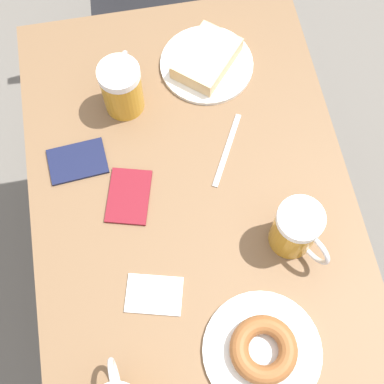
{
  "coord_description": "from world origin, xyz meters",
  "views": [
    {
      "loc": [
        -0.08,
        -0.42,
        1.84
      ],
      "look_at": [
        0.0,
        0.0,
        0.79
      ],
      "focal_mm": 50.0,
      "sensor_mm": 36.0,
      "label": 1
    }
  ],
  "objects": [
    {
      "name": "ground_plane",
      "position": [
        0.0,
        0.0,
        0.0
      ],
      "size": [
        8.0,
        8.0,
        0.0
      ],
      "primitive_type": "plane",
      "color": "#666059"
    },
    {
      "name": "napkin_folded",
      "position": [
        -0.11,
        -0.2,
        0.78
      ],
      "size": [
        0.13,
        0.1,
        0.0
      ],
      "rotation": [
        0.0,
        0.0,
        6.03
      ],
      "color": "white",
      "rests_on": "table"
    },
    {
      "name": "beer_mug_center",
      "position": [
        0.19,
        -0.13,
        0.84
      ],
      "size": [
        0.1,
        0.13,
        0.13
      ],
      "color": "#C68C23",
      "rests_on": "table"
    },
    {
      "name": "passport_far_edge",
      "position": [
        -0.23,
        0.12,
        0.78
      ],
      "size": [
        0.13,
        0.1,
        0.01
      ],
      "rotation": [
        0.0,
        0.0,
        4.79
      ],
      "color": "#141938",
      "rests_on": "table"
    },
    {
      "name": "passport_near_edge",
      "position": [
        -0.13,
        0.02,
        0.78
      ],
      "size": [
        0.12,
        0.14,
        0.01
      ],
      "rotation": [
        0.0,
        0.0,
        2.87
      ],
      "color": "maroon",
      "rests_on": "table"
    },
    {
      "name": "plate_with_donut",
      "position": [
        0.07,
        -0.34,
        0.79
      ],
      "size": [
        0.23,
        0.23,
        0.05
      ],
      "color": "white",
      "rests_on": "table"
    },
    {
      "name": "table",
      "position": [
        0.0,
        0.0,
        0.7
      ],
      "size": [
        0.7,
        1.04,
        0.77
      ],
      "color": "brown",
      "rests_on": "ground_plane"
    },
    {
      "name": "fork",
      "position": [
        0.1,
        0.09,
        0.78
      ],
      "size": [
        0.1,
        0.17,
        0.0
      ],
      "rotation": [
        0.0,
        0.0,
        5.79
      ],
      "color": "silver",
      "rests_on": "table"
    },
    {
      "name": "plate_with_cake",
      "position": [
        0.09,
        0.32,
        0.79
      ],
      "size": [
        0.22,
        0.22,
        0.05
      ],
      "color": "white",
      "rests_on": "table"
    },
    {
      "name": "beer_mug_left",
      "position": [
        -0.11,
        0.25,
        0.84
      ],
      "size": [
        0.09,
        0.14,
        0.13
      ],
      "color": "#C68C23",
      "rests_on": "table"
    }
  ]
}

